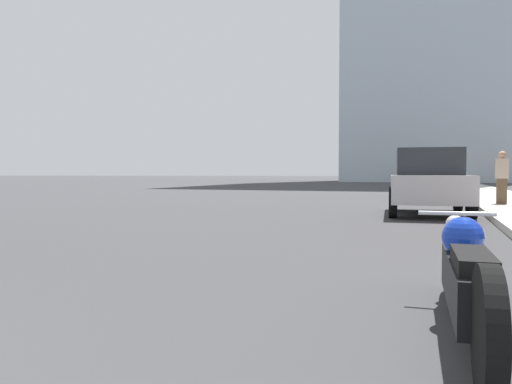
# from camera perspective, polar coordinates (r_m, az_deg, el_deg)

# --- Properties ---
(sidewalk) EXTENTS (2.72, 240.00, 0.15)m
(sidewalk) POSITION_cam_1_polar(r_m,az_deg,el_deg) (39.70, 23.36, 0.50)
(sidewalk) COLOR #B2ADA3
(sidewalk) RESTS_ON ground_plane
(motorcycle) EXTENTS (0.62, 2.73, 0.77)m
(motorcycle) POSITION_cam_1_polar(r_m,az_deg,el_deg) (3.75, 22.91, -8.83)
(motorcycle) COLOR black
(motorcycle) RESTS_ON ground_plane
(parked_car_silver) EXTENTS (2.23, 4.10, 1.73)m
(parked_car_silver) POSITION_cam_1_polar(r_m,az_deg,el_deg) (13.87, 19.07, 1.12)
(parked_car_silver) COLOR #BCBCC1
(parked_car_silver) RESTS_ON ground_plane
(parked_car_yellow) EXTENTS (2.23, 4.36, 1.56)m
(parked_car_yellow) POSITION_cam_1_polar(r_m,az_deg,el_deg) (24.36, 19.80, 1.31)
(parked_car_yellow) COLOR gold
(parked_car_yellow) RESTS_ON ground_plane
(parked_car_blue) EXTENTS (1.84, 3.84, 1.62)m
(parked_car_blue) POSITION_cam_1_polar(r_m,az_deg,el_deg) (36.77, 19.51, 1.59)
(parked_car_blue) COLOR #1E3899
(parked_car_blue) RESTS_ON ground_plane
(parked_car_black) EXTENTS (2.11, 4.24, 1.64)m
(parked_car_black) POSITION_cam_1_polar(r_m,az_deg,el_deg) (46.82, 19.86, 1.70)
(parked_car_black) COLOR black
(parked_car_black) RESTS_ON ground_plane
(parked_car_green) EXTENTS (2.11, 3.97, 1.72)m
(parked_car_green) POSITION_cam_1_polar(r_m,az_deg,el_deg) (58.54, 19.53, 1.81)
(parked_car_green) COLOR #1E6B33
(parked_car_green) RESTS_ON ground_plane
(pedestrian) EXTENTS (0.36, 0.23, 1.62)m
(pedestrian) POSITION_cam_1_polar(r_m,az_deg,el_deg) (17.12, 26.29, 1.54)
(pedestrian) COLOR brown
(pedestrian) RESTS_ON sidewalk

